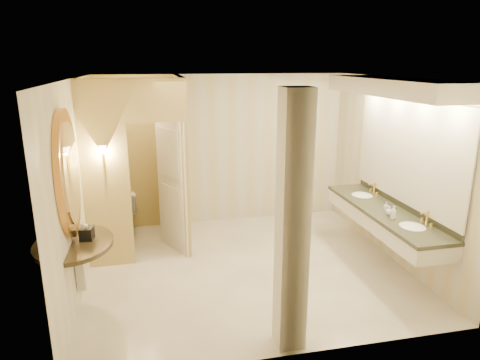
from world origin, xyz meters
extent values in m
plane|color=white|center=(0.00, 0.00, 0.00)|extent=(4.50, 4.50, 0.00)
plane|color=white|center=(0.00, 0.00, 2.70)|extent=(4.50, 4.50, 0.00)
cube|color=beige|center=(0.00, 2.00, 1.35)|extent=(4.50, 0.02, 2.70)
cube|color=beige|center=(0.00, -2.00, 1.35)|extent=(4.50, 0.02, 2.70)
cube|color=beige|center=(-2.25, 0.00, 1.35)|extent=(0.02, 4.00, 2.70)
cube|color=beige|center=(2.25, 0.00, 1.35)|extent=(0.02, 4.00, 2.70)
cube|color=#E1D075|center=(-0.80, 1.25, 1.35)|extent=(0.10, 1.50, 2.70)
cube|color=#E1D075|center=(-1.93, 0.50, 1.35)|extent=(0.65, 0.10, 2.70)
cube|color=#E1D075|center=(-1.20, 0.50, 2.40)|extent=(0.80, 0.10, 0.60)
cube|color=beige|center=(-0.99, 0.85, 1.05)|extent=(0.42, 0.73, 2.10)
cylinder|color=gold|center=(-1.93, 0.43, 1.55)|extent=(0.03, 0.03, 0.30)
cone|color=beige|center=(-1.93, 0.43, 1.75)|extent=(0.14, 0.14, 0.14)
cube|color=beige|center=(1.95, -0.34, 0.73)|extent=(0.60, 2.50, 0.24)
cube|color=black|center=(1.95, -0.34, 0.85)|extent=(0.64, 2.54, 0.05)
cube|color=black|center=(2.23, -0.34, 0.92)|extent=(0.03, 2.50, 0.10)
ellipsoid|color=white|center=(1.95, -1.02, 0.83)|extent=(0.40, 0.44, 0.15)
cylinder|color=gold|center=(2.15, -1.02, 0.96)|extent=(0.03, 0.03, 0.22)
ellipsoid|color=white|center=(1.95, 0.34, 0.83)|extent=(0.40, 0.44, 0.15)
cylinder|color=gold|center=(2.15, 0.34, 0.96)|extent=(0.03, 0.03, 0.22)
cube|color=white|center=(2.23, -0.34, 1.70)|extent=(0.03, 2.50, 1.40)
cube|color=beige|center=(1.95, -0.34, 2.59)|extent=(0.75, 2.70, 0.22)
cylinder|color=black|center=(-2.23, -0.63, 0.85)|extent=(1.13, 1.13, 0.05)
cube|color=beige|center=(-2.19, -0.63, 0.55)|extent=(0.10, 0.10, 0.60)
cylinder|color=#C88A3A|center=(-2.21, -0.63, 1.70)|extent=(0.07, 1.13, 1.13)
cylinder|color=white|center=(-2.17, -0.63, 1.70)|extent=(0.02, 0.90, 0.90)
cube|color=beige|center=(0.05, -1.80, 1.35)|extent=(0.29, 0.29, 2.70)
cube|color=black|center=(-2.08, -0.59, 0.95)|extent=(0.17, 0.17, 0.15)
imported|color=white|center=(-1.79, 1.71, 0.41)|extent=(0.49, 0.82, 0.83)
imported|color=beige|center=(1.93, -0.40, 0.93)|extent=(0.05, 0.05, 0.12)
imported|color=silver|center=(1.88, -0.58, 0.94)|extent=(0.10, 0.10, 0.13)
imported|color=#C6B28C|center=(1.84, -0.73, 0.97)|extent=(0.09, 0.09, 0.19)
camera|label=1|loc=(-1.28, -5.56, 2.93)|focal=32.00mm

